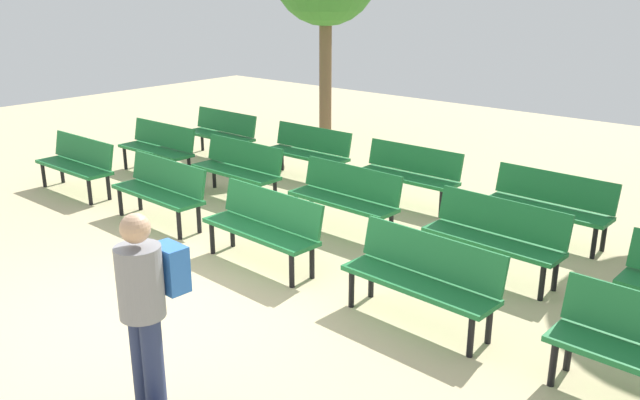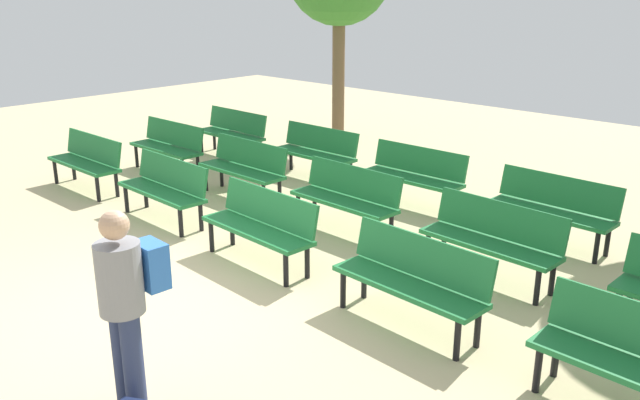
% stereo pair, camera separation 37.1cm
% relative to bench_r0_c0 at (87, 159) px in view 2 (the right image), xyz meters
% --- Properties ---
extents(ground_plane, '(25.80, 25.80, 0.00)m').
position_rel_bench_r0_c0_xyz_m(ground_plane, '(4.28, -1.63, -0.50)').
color(ground_plane, '#CCB789').
extents(bench_r0_c0, '(1.60, 0.49, 0.87)m').
position_rel_bench_r0_c0_xyz_m(bench_r0_c0, '(0.00, 0.00, 0.00)').
color(bench_r0_c0, '#1E7238').
rests_on(bench_r0_c0, ground_plane).
extents(bench_r0_c1, '(1.61, 0.53, 0.87)m').
position_rel_bench_r0_c0_xyz_m(bench_r0_c1, '(2.17, 0.00, 0.00)').
color(bench_r0_c1, '#1E7238').
rests_on(bench_r0_c1, ground_plane).
extents(bench_r0_c2, '(1.62, 0.55, 0.87)m').
position_rel_bench_r0_c0_xyz_m(bench_r0_c2, '(4.27, -0.08, 0.00)').
color(bench_r0_c2, '#1E7238').
rests_on(bench_r0_c2, ground_plane).
extents(bench_r0_c3, '(1.62, 0.56, 0.87)m').
position_rel_bench_r0_c0_xyz_m(bench_r0_c3, '(6.45, -0.09, 0.00)').
color(bench_r0_c3, '#1E7238').
rests_on(bench_r0_c3, ground_plane).
extents(bench_r1_c0, '(1.60, 0.49, 0.87)m').
position_rel_bench_r0_c0_xyz_m(bench_r1_c0, '(0.07, 1.50, 0.00)').
color(bench_r1_c0, '#1E7238').
rests_on(bench_r1_c0, ground_plane).
extents(bench_r1_c1, '(1.60, 0.49, 0.87)m').
position_rel_bench_r0_c0_xyz_m(bench_r1_c1, '(2.15, 1.47, 0.00)').
color(bench_r1_c1, '#1E7238').
rests_on(bench_r1_c1, ground_plane).
extents(bench_r1_c2, '(1.61, 0.53, 0.87)m').
position_rel_bench_r0_c0_xyz_m(bench_r1_c2, '(4.30, 1.42, 0.00)').
color(bench_r1_c2, '#1E7238').
rests_on(bench_r1_c2, ground_plane).
extents(bench_r1_c3, '(1.62, 0.55, 0.87)m').
position_rel_bench_r0_c0_xyz_m(bench_r1_c3, '(6.48, 1.39, 0.00)').
color(bench_r1_c3, '#1E7238').
rests_on(bench_r1_c3, ground_plane).
extents(bench_r2_c0, '(1.60, 0.50, 0.87)m').
position_rel_bench_r0_c0_xyz_m(bench_r2_c0, '(0.03, 2.99, 0.00)').
color(bench_r2_c0, '#1E7238').
rests_on(bench_r2_c0, ground_plane).
extents(bench_r2_c1, '(1.60, 0.49, 0.87)m').
position_rel_bench_r0_c0_xyz_m(bench_r2_c1, '(2.25, 2.98, 0.00)').
color(bench_r2_c1, '#1E7238').
rests_on(bench_r2_c1, ground_plane).
extents(bench_r2_c2, '(1.60, 0.50, 0.87)m').
position_rel_bench_r0_c0_xyz_m(bench_r2_c2, '(4.32, 2.94, 0.00)').
color(bench_r2_c2, '#1E7238').
rests_on(bench_r2_c2, ground_plane).
extents(bench_r2_c3, '(1.61, 0.53, 0.87)m').
position_rel_bench_r0_c0_xyz_m(bench_r2_c3, '(6.50, 2.87, 0.00)').
color(bench_r2_c3, '#1E7238').
rests_on(bench_r2_c3, ground_plane).
extents(visitor_with_backpack, '(0.36, 0.53, 1.65)m').
position_rel_bench_r0_c0_xyz_m(visitor_with_backpack, '(5.67, -2.67, 0.43)').
color(visitor_with_backpack, navy).
rests_on(visitor_with_backpack, ground_plane).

